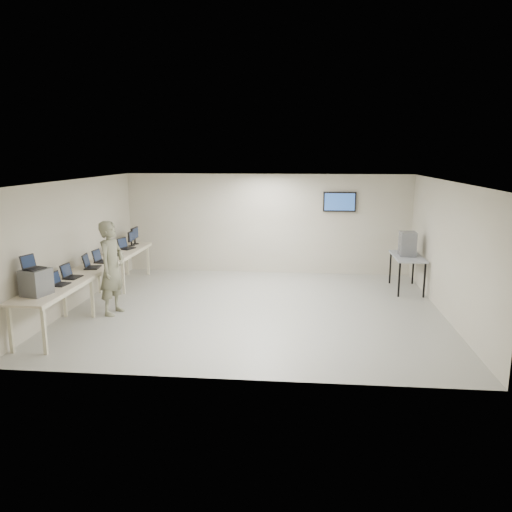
# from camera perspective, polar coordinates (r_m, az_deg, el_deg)

# --- Properties ---
(room) EXTENTS (8.01, 7.01, 2.81)m
(room) POSITION_cam_1_polar(r_m,az_deg,el_deg) (10.73, 0.10, 1.21)
(room) COLOR #B2B2A5
(room) RESTS_ON ground
(workbench) EXTENTS (0.76, 6.00, 0.90)m
(workbench) POSITION_cam_1_polar(r_m,az_deg,el_deg) (11.70, -17.88, -1.41)
(workbench) COLOR beige
(workbench) RESTS_ON ground
(equipment_box) EXTENTS (0.49, 0.53, 0.47)m
(equipment_box) POSITION_cam_1_polar(r_m,az_deg,el_deg) (9.61, -23.83, -2.74)
(equipment_box) COLOR slate
(equipment_box) RESTS_ON workbench
(laptop_on_box) EXTENTS (0.36, 0.39, 0.26)m
(laptop_on_box) POSITION_cam_1_polar(r_m,az_deg,el_deg) (9.57, -24.25, -0.99)
(laptop_on_box) COLOR black
(laptop_on_box) RESTS_ON equipment_box
(laptop_0) EXTENTS (0.30, 0.35, 0.26)m
(laptop_0) POSITION_cam_1_polar(r_m,az_deg,el_deg) (10.20, -21.66, -2.73)
(laptop_0) COLOR black
(laptop_0) RESTS_ON workbench
(laptop_1) EXTENTS (0.34, 0.39, 0.29)m
(laptop_1) POSITION_cam_1_polar(r_m,az_deg,el_deg) (10.70, -20.50, -1.96)
(laptop_1) COLOR black
(laptop_1) RESTS_ON workbench
(laptop_2) EXTENTS (0.37, 0.43, 0.31)m
(laptop_2) POSITION_cam_1_polar(r_m,az_deg,el_deg) (11.46, -18.45, -0.92)
(laptop_2) COLOR black
(laptop_2) RESTS_ON workbench
(laptop_3) EXTENTS (0.34, 0.40, 0.29)m
(laptop_3) POSITION_cam_1_polar(r_m,az_deg,el_deg) (12.03, -17.37, -0.31)
(laptop_3) COLOR black
(laptop_3) RESTS_ON workbench
(laptop_4) EXTENTS (0.29, 0.35, 0.27)m
(laptop_4) POSITION_cam_1_polar(r_m,az_deg,el_deg) (12.77, -16.00, 0.42)
(laptop_4) COLOR black
(laptop_4) RESTS_ON workbench
(laptop_5) EXTENTS (0.42, 0.44, 0.29)m
(laptop_5) POSITION_cam_1_polar(r_m,az_deg,el_deg) (13.50, -14.71, 1.11)
(laptop_5) COLOR black
(laptop_5) RESTS_ON workbench
(monitor_near) EXTENTS (0.18, 0.41, 0.40)m
(monitor_near) POSITION_cam_1_polar(r_m,az_deg,el_deg) (13.86, -14.07, 2.11)
(monitor_near) COLOR black
(monitor_near) RESTS_ON workbench
(monitor_far) EXTENTS (0.21, 0.47, 0.46)m
(monitor_far) POSITION_cam_1_polar(r_m,az_deg,el_deg) (14.12, -13.70, 2.45)
(monitor_far) COLOR black
(monitor_far) RESTS_ON workbench
(soldier) EXTENTS (0.60, 0.80, 1.99)m
(soldier) POSITION_cam_1_polar(r_m,az_deg,el_deg) (10.90, -16.14, -1.32)
(soldier) COLOR #5B5E47
(soldier) RESTS_ON ground
(side_table) EXTENTS (0.68, 1.46, 0.88)m
(side_table) POSITION_cam_1_polar(r_m,az_deg,el_deg) (12.88, 16.92, -0.28)
(side_table) COLOR #979BA3
(side_table) RESTS_ON ground
(storage_bins) EXTENTS (0.38, 0.42, 0.60)m
(storage_bins) POSITION_cam_1_polar(r_m,az_deg,el_deg) (12.81, 16.93, 1.35)
(storage_bins) COLOR gray
(storage_bins) RESTS_ON side_table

